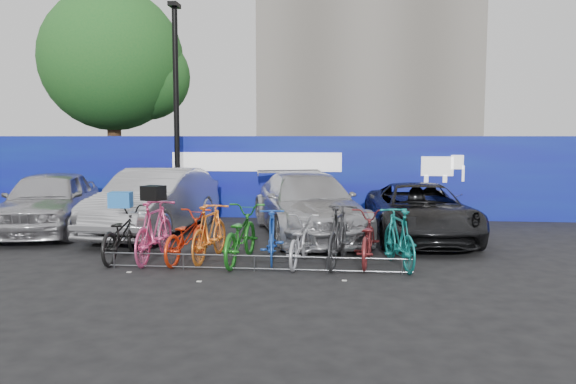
# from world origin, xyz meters

# --- Properties ---
(ground) EXTENTS (100.00, 100.00, 0.00)m
(ground) POSITION_xyz_m (0.00, 0.00, 0.00)
(ground) COLOR black
(ground) RESTS_ON ground
(hoarding) EXTENTS (22.00, 0.18, 2.40)m
(hoarding) POSITION_xyz_m (0.01, 6.00, 1.20)
(hoarding) COLOR #0F0A95
(hoarding) RESTS_ON ground
(tree) EXTENTS (5.40, 5.20, 7.80)m
(tree) POSITION_xyz_m (-6.77, 10.06, 5.07)
(tree) COLOR #382314
(tree) RESTS_ON ground
(lamppost) EXTENTS (0.25, 0.50, 6.11)m
(lamppost) POSITION_xyz_m (-3.20, 5.40, 3.27)
(lamppost) COLOR black
(lamppost) RESTS_ON ground
(bike_rack) EXTENTS (5.60, 0.03, 0.30)m
(bike_rack) POSITION_xyz_m (-0.00, -0.60, 0.16)
(bike_rack) COLOR #595B60
(bike_rack) RESTS_ON ground
(car_0) EXTENTS (2.86, 4.90, 1.57)m
(car_0) POSITION_xyz_m (-5.73, 2.88, 0.78)
(car_0) COLOR #B2B1B6
(car_0) RESTS_ON ground
(car_1) EXTENTS (2.11, 5.01, 1.61)m
(car_1) POSITION_xyz_m (-3.03, 2.94, 0.80)
(car_1) COLOR #AEAFB3
(car_1) RESTS_ON ground
(car_2) EXTENTS (3.50, 5.59, 1.51)m
(car_2) POSITION_xyz_m (0.70, 3.09, 0.75)
(car_2) COLOR #B5B6BB
(car_2) RESTS_ON ground
(car_3) EXTENTS (2.48, 4.80, 1.30)m
(car_3) POSITION_xyz_m (3.35, 2.92, 0.65)
(car_3) COLOR black
(car_3) RESTS_ON ground
(bike_0) EXTENTS (0.73, 1.97, 1.03)m
(bike_0) POSITION_xyz_m (-2.73, 0.09, 0.51)
(bike_0) COLOR black
(bike_0) RESTS_ON ground
(bike_1) EXTENTS (0.59, 1.98, 1.19)m
(bike_1) POSITION_xyz_m (-2.04, 0.01, 0.59)
(bike_1) COLOR #E84685
(bike_1) RESTS_ON ground
(bike_2) EXTENTS (0.91, 1.91, 0.96)m
(bike_2) POSITION_xyz_m (-1.44, 0.08, 0.48)
(bike_2) COLOR red
(bike_2) RESTS_ON ground
(bike_3) EXTENTS (0.73, 1.89, 1.10)m
(bike_3) POSITION_xyz_m (-1.00, 0.18, 0.55)
(bike_3) COLOR orange
(bike_3) RESTS_ON ground
(bike_4) EXTENTS (0.88, 2.10, 1.07)m
(bike_4) POSITION_xyz_m (-0.38, 0.06, 0.54)
(bike_4) COLOR #1C731C
(bike_4) RESTS_ON ground
(bike_5) EXTENTS (0.67, 1.73, 1.02)m
(bike_5) POSITION_xyz_m (0.22, 0.16, 0.51)
(bike_5) COLOR blue
(bike_5) RESTS_ON ground
(bike_6) EXTENTS (0.78, 1.77, 0.90)m
(bike_6) POSITION_xyz_m (0.75, -0.01, 0.45)
(bike_6) COLOR #B0B1B8
(bike_6) RESTS_ON ground
(bike_7) EXTENTS (0.86, 1.97, 1.14)m
(bike_7) POSITION_xyz_m (1.49, 0.00, 0.57)
(bike_7) COLOR #28292B
(bike_7) RESTS_ON ground
(bike_8) EXTENTS (0.85, 1.94, 0.99)m
(bike_8) POSITION_xyz_m (2.01, 0.17, 0.49)
(bike_8) COLOR maroon
(bike_8) RESTS_ON ground
(bike_9) EXTENTS (0.88, 1.90, 1.10)m
(bike_9) POSITION_xyz_m (2.59, -0.05, 0.55)
(bike_9) COLOR #137C77
(bike_9) RESTS_ON ground
(cargo_crate) EXTENTS (0.45, 0.37, 0.30)m
(cargo_crate) POSITION_xyz_m (-2.73, 0.09, 1.18)
(cargo_crate) COLOR blue
(cargo_crate) RESTS_ON bike_0
(cargo_topcase) EXTENTS (0.46, 0.43, 0.28)m
(cargo_topcase) POSITION_xyz_m (-2.04, 0.01, 1.32)
(cargo_topcase) COLOR black
(cargo_topcase) RESTS_ON bike_1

